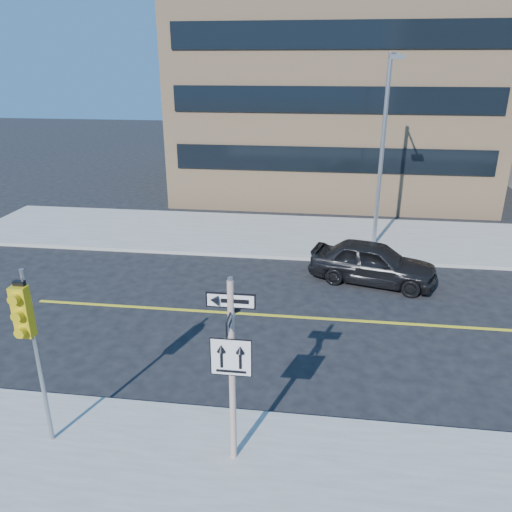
# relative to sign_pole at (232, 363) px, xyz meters

# --- Properties ---
(ground) EXTENTS (120.00, 120.00, 0.00)m
(ground) POSITION_rel_sign_pole_xyz_m (0.00, 2.51, -2.44)
(ground) COLOR black
(ground) RESTS_ON ground
(sign_pole) EXTENTS (0.92, 0.92, 4.06)m
(sign_pole) POSITION_rel_sign_pole_xyz_m (0.00, 0.00, 0.00)
(sign_pole) COLOR white
(sign_pole) RESTS_ON near_sidewalk
(traffic_signal) EXTENTS (0.32, 0.45, 4.00)m
(traffic_signal) POSITION_rel_sign_pole_xyz_m (-4.00, -0.15, 0.59)
(traffic_signal) COLOR gray
(traffic_signal) RESTS_ON near_sidewalk
(parked_car_a) EXTENTS (3.01, 4.98, 1.58)m
(parked_car_a) POSITION_rel_sign_pole_xyz_m (3.60, 9.69, -1.64)
(parked_car_a) COLOR black
(parked_car_a) RESTS_ON ground
(streetlight_a) EXTENTS (0.55, 2.25, 8.00)m
(streetlight_a) POSITION_rel_sign_pole_xyz_m (4.00, 13.27, 2.32)
(streetlight_a) COLOR gray
(streetlight_a) RESTS_ON far_sidewalk
(building_brick) EXTENTS (18.00, 18.00, 18.00)m
(building_brick) POSITION_rel_sign_pole_xyz_m (2.00, 27.51, 6.56)
(building_brick) COLOR tan
(building_brick) RESTS_ON ground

